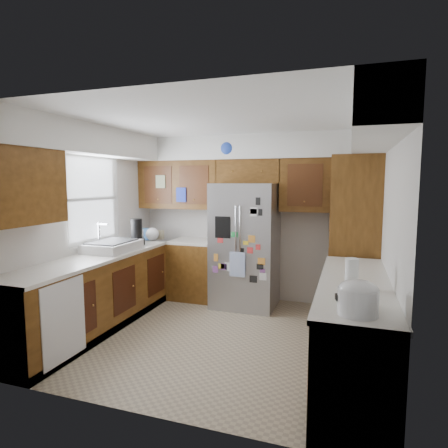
% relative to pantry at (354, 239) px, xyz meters
% --- Properties ---
extents(floor, '(3.60, 3.60, 0.00)m').
position_rel_pantry_xyz_m(floor, '(-1.50, -1.15, -1.07)').
color(floor, tan).
rests_on(floor, ground).
extents(room_shell, '(3.64, 3.24, 2.52)m').
position_rel_pantry_xyz_m(room_shell, '(-1.61, -0.79, 0.75)').
color(room_shell, beige).
rests_on(room_shell, ground).
extents(left_counter_run, '(1.36, 3.20, 0.92)m').
position_rel_pantry_xyz_m(left_counter_run, '(-2.86, -1.12, -0.65)').
color(left_counter_run, '#47290D').
rests_on(left_counter_run, ground).
extents(right_counter_run, '(0.63, 2.25, 0.92)m').
position_rel_pantry_xyz_m(right_counter_run, '(0.00, -1.62, -0.65)').
color(right_counter_run, '#47290D').
rests_on(right_counter_run, ground).
extents(pantry, '(0.60, 0.90, 2.15)m').
position_rel_pantry_xyz_m(pantry, '(0.00, 0.00, 0.00)').
color(pantry, '#47290D').
rests_on(pantry, ground).
extents(fridge, '(0.90, 0.79, 1.80)m').
position_rel_pantry_xyz_m(fridge, '(-1.50, 0.05, -0.17)').
color(fridge, '#97979C').
rests_on(fridge, ground).
extents(bridge_cabinet, '(0.96, 0.34, 0.35)m').
position_rel_pantry_xyz_m(bridge_cabinet, '(-1.50, 0.28, 0.90)').
color(bridge_cabinet, '#47290D').
rests_on(bridge_cabinet, fridge).
extents(fridge_top_items, '(0.71, 0.37, 0.31)m').
position_rel_pantry_xyz_m(fridge_top_items, '(-1.63, 0.23, 1.21)').
color(fridge_top_items, blue).
rests_on(fridge_top_items, bridge_cabinet).
extents(sink_assembly, '(0.52, 0.70, 0.37)m').
position_rel_pantry_xyz_m(sink_assembly, '(-3.00, -1.05, -0.09)').
color(sink_assembly, silver).
rests_on(sink_assembly, left_counter_run).
extents(left_counter_clutter, '(0.28, 0.80, 0.38)m').
position_rel_pantry_xyz_m(left_counter_clutter, '(-2.96, -0.31, -0.02)').
color(left_counter_clutter, black).
rests_on(left_counter_clutter, left_counter_run).
extents(rice_cooker, '(0.28, 0.27, 0.24)m').
position_rel_pantry_xyz_m(rice_cooker, '(-0.00, -2.53, -0.03)').
color(rice_cooker, silver).
rests_on(rice_cooker, right_counter_run).
extents(paper_towel, '(0.11, 0.11, 0.25)m').
position_rel_pantry_xyz_m(paper_towel, '(-0.04, -1.84, -0.03)').
color(paper_towel, white).
rests_on(paper_towel, right_counter_run).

